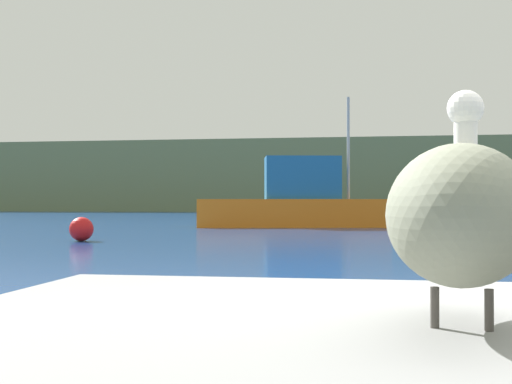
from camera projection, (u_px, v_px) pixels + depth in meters
The scene contains 4 objects.
hillside_backdrop at pixel (374, 176), 69.54m from camera, with size 140.00×10.77×7.15m, color #6B7A51.
pelican at pixel (462, 212), 2.33m from camera, with size 0.67×1.35×0.86m.
fishing_boat_orange at pixel (296, 202), 27.54m from camera, with size 7.87×3.61×5.26m.
mooring_buoy at pixel (81, 229), 17.63m from camera, with size 0.62×0.62×0.62m, color red.
Camera 1 is at (-0.73, -3.23, 1.02)m, focal length 48.02 mm.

